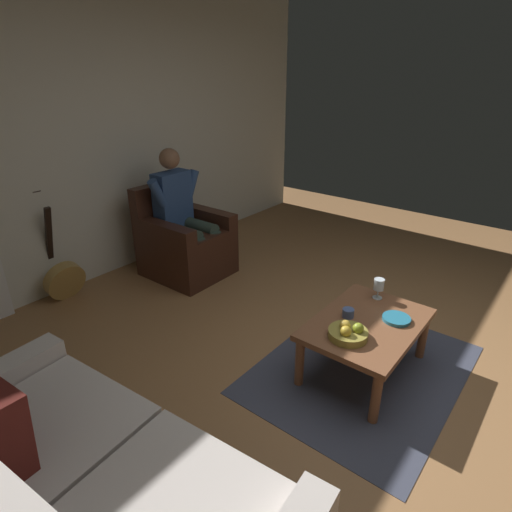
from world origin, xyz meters
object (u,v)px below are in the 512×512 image
(coffee_table, at_px, (367,329))
(candle_jar, at_px, (348,313))
(decorative_dish, at_px, (396,319))
(fruit_bowl, at_px, (348,333))
(person_seated, at_px, (182,211))
(wine_glass_near, at_px, (379,286))
(armchair, at_px, (184,243))
(guitar, at_px, (63,276))

(coffee_table, bearing_deg, candle_jar, -78.78)
(candle_jar, bearing_deg, decorative_dish, 120.58)
(candle_jar, bearing_deg, fruit_bowl, 27.47)
(person_seated, bearing_deg, coffee_table, 81.07)
(person_seated, relative_size, wine_glass_near, 8.07)
(armchair, relative_size, decorative_dish, 4.80)
(coffee_table, relative_size, wine_glass_near, 5.82)
(armchair, relative_size, fruit_bowl, 3.61)
(armchair, xyz_separation_m, person_seated, (-0.00, 0.01, 0.34))
(fruit_bowl, bearing_deg, person_seated, -104.70)
(guitar, height_order, fruit_bowl, guitar)
(guitar, bearing_deg, decorative_dish, 108.01)
(coffee_table, distance_m, candle_jar, 0.16)
(wine_glass_near, xyz_separation_m, fruit_bowl, (0.59, 0.06, -0.07))
(wine_glass_near, relative_size, decorative_dish, 0.83)
(coffee_table, xyz_separation_m, candle_jar, (0.03, -0.13, 0.09))
(guitar, xyz_separation_m, wine_glass_near, (-1.09, 2.51, 0.28))
(armchair, relative_size, candle_jar, 11.38)
(person_seated, bearing_deg, candle_jar, 79.79)
(armchair, xyz_separation_m, coffee_table, (0.31, 2.13, 0.02))
(coffee_table, height_order, candle_jar, candle_jar)
(coffee_table, height_order, guitar, guitar)
(wine_glass_near, bearing_deg, fruit_bowl, 6.24)
(armchair, distance_m, person_seated, 0.34)
(fruit_bowl, bearing_deg, candle_jar, -152.53)
(wine_glass_near, bearing_deg, decorative_dish, 47.86)
(wine_glass_near, distance_m, candle_jar, 0.38)
(armchair, distance_m, coffee_table, 2.15)
(armchair, relative_size, coffee_table, 0.99)
(coffee_table, relative_size, guitar, 0.91)
(guitar, bearing_deg, candle_jar, 106.45)
(candle_jar, bearing_deg, guitar, -73.55)
(decorative_dish, bearing_deg, fruit_bowl, -23.05)
(person_seated, distance_m, decorative_dish, 2.29)
(guitar, distance_m, candle_jar, 2.57)
(decorative_dish, height_order, candle_jar, candle_jar)
(coffee_table, height_order, wine_glass_near, wine_glass_near)
(person_seated, bearing_deg, decorative_dish, 85.01)
(fruit_bowl, bearing_deg, decorative_dish, 156.95)
(guitar, bearing_deg, person_seated, 156.27)
(person_seated, xyz_separation_m, fruit_bowl, (0.55, 2.10, -0.23))
(candle_jar, bearing_deg, wine_glass_near, 172.35)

